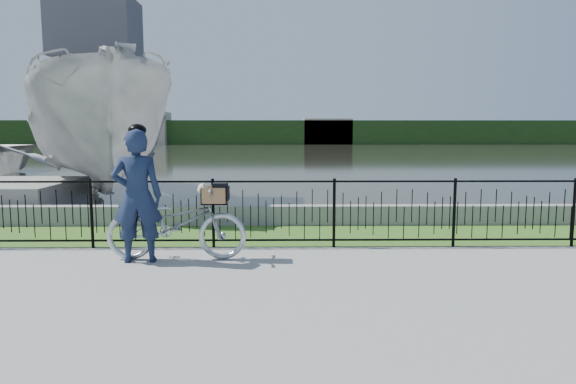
{
  "coord_description": "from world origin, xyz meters",
  "views": [
    {
      "loc": [
        0.13,
        -6.77,
        1.96
      ],
      "look_at": [
        0.23,
        1.0,
        1.0
      ],
      "focal_mm": 32.0,
      "sensor_mm": 36.0,
      "label": 1
    }
  ],
  "objects": [
    {
      "name": "bicycle_rig",
      "position": [
        -1.44,
        0.83,
        0.56
      ],
      "size": [
        2.09,
        0.73,
        1.18
      ],
      "color": "#B4BBC1",
      "rests_on": "ground"
    },
    {
      "name": "ground",
      "position": [
        0.0,
        0.0,
        0.0
      ],
      "size": [
        120.0,
        120.0,
        0.0
      ],
      "primitive_type": "plane",
      "color": "gray",
      "rests_on": "ground"
    },
    {
      "name": "far_treeline",
      "position": [
        0.0,
        60.0,
        1.5
      ],
      "size": [
        120.0,
        6.0,
        3.0
      ],
      "primitive_type": "cube",
      "color": "#234219",
      "rests_on": "ground"
    },
    {
      "name": "fence",
      "position": [
        0.0,
        1.6,
        0.58
      ],
      "size": [
        14.0,
        0.06,
        1.15
      ],
      "primitive_type": null,
      "color": "black",
      "rests_on": "ground"
    },
    {
      "name": "quay_wall",
      "position": [
        0.0,
        3.6,
        0.2
      ],
      "size": [
        60.0,
        0.3,
        0.4
      ],
      "primitive_type": "cube",
      "color": "gray",
      "rests_on": "ground"
    },
    {
      "name": "grass_strip",
      "position": [
        0.0,
        2.6,
        0.0
      ],
      "size": [
        60.0,
        2.0,
        0.01
      ],
      "primitive_type": "cube",
      "color": "#3C6720",
      "rests_on": "ground"
    },
    {
      "name": "water",
      "position": [
        0.0,
        33.0,
        0.0
      ],
      "size": [
        120.0,
        120.0,
        0.0
      ],
      "primitive_type": "plane",
      "color": "#27291E",
      "rests_on": "ground"
    },
    {
      "name": "boat_near",
      "position": [
        -4.97,
        7.78,
        1.96
      ],
      "size": [
        7.02,
        10.15,
        5.47
      ],
      "color": "#A3A3A3",
      "rests_on": "water"
    },
    {
      "name": "far_building_right",
      "position": [
        6.0,
        58.5,
        1.6
      ],
      "size": [
        6.0,
        3.0,
        3.2
      ],
      "primitive_type": "cube",
      "color": "#A79A86",
      "rests_on": "ground"
    },
    {
      "name": "far_building_left",
      "position": [
        -18.0,
        58.0,
        2.0
      ],
      "size": [
        8.0,
        4.0,
        4.0
      ],
      "primitive_type": "cube",
      "color": "#A79A86",
      "rests_on": "ground"
    },
    {
      "name": "cyclist",
      "position": [
        -1.99,
        0.7,
        1.0
      ],
      "size": [
        0.78,
        0.57,
        2.03
      ],
      "color": "#16213D",
      "rests_on": "ground"
    }
  ]
}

